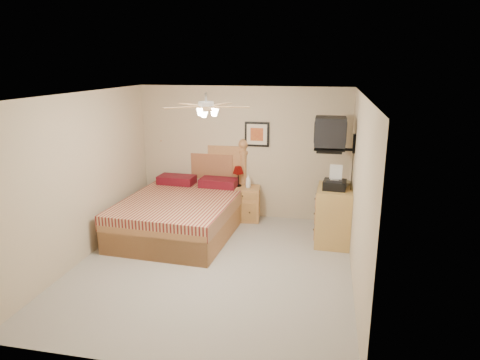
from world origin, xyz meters
name	(u,v)px	position (x,y,z in m)	size (l,w,h in m)	color
floor	(213,266)	(0.00, 0.00, 0.00)	(4.50, 4.50, 0.00)	gray
ceiling	(210,94)	(0.00, 0.00, 2.50)	(4.00, 4.50, 0.04)	white
wall_back	(243,153)	(0.00, 2.25, 1.25)	(4.00, 0.04, 2.50)	#BDAB8B
wall_front	(146,251)	(0.00, -2.25, 1.25)	(4.00, 0.04, 2.50)	#BDAB8B
wall_left	(83,177)	(-2.00, 0.00, 1.25)	(0.04, 4.50, 2.50)	#BDAB8B
wall_right	(359,193)	(2.00, 0.00, 1.25)	(0.04, 4.50, 2.50)	#BDAB8B
bed	(180,192)	(-0.89, 1.12, 0.76)	(1.80, 2.36, 1.53)	#AE6D3E
nightstand	(244,203)	(0.07, 2.00, 0.32)	(0.59, 0.44, 0.64)	#C57640
table_lamp	(238,176)	(-0.06, 2.08, 0.84)	(0.21, 0.21, 0.39)	#530503
lotion_bottle	(248,181)	(0.15, 2.00, 0.77)	(0.10, 0.10, 0.26)	white
framed_picture	(257,134)	(0.27, 2.23, 1.62)	(0.46, 0.04, 0.46)	black
dresser	(334,215)	(1.73, 1.25, 0.47)	(0.56, 0.80, 0.95)	#BB8B40
fax_machine	(335,178)	(1.71, 1.17, 1.14)	(0.35, 0.38, 0.38)	black
magazine_lower	(336,183)	(1.74, 1.49, 0.96)	(0.22, 0.30, 0.03)	#B5A891
magazine_upper	(337,182)	(1.76, 1.48, 0.99)	(0.21, 0.29, 0.02)	gray
wall_tv	(340,134)	(1.75, 1.34, 1.81)	(0.56, 0.46, 0.58)	black
ceiling_fan	(206,106)	(0.00, -0.20, 2.36)	(1.14, 1.14, 0.28)	silver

